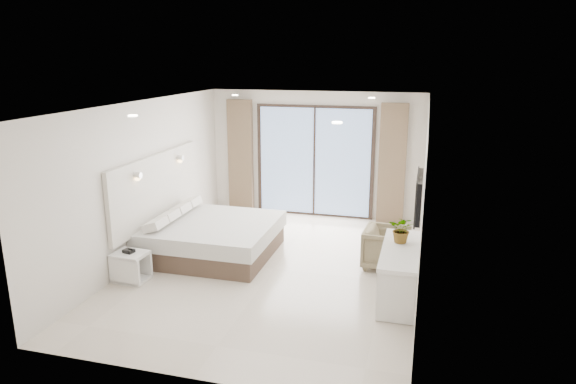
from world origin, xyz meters
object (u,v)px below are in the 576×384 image
bed (212,237)px  console_desk (400,262)px  armchair (387,246)px  nightstand (131,267)px

bed → console_desk: size_ratio=1.29×
bed → armchair: bearing=4.2°
nightstand → console_desk: size_ratio=0.32×
console_desk → armchair: (-0.26, 1.10, -0.19)m
armchair → nightstand: bearing=116.5°
bed → nightstand: bed is taller
nightstand → armchair: armchair is taller
console_desk → bed: bearing=165.1°
bed → console_desk: console_desk is taller
bed → nightstand: (-0.78, -1.36, -0.08)m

